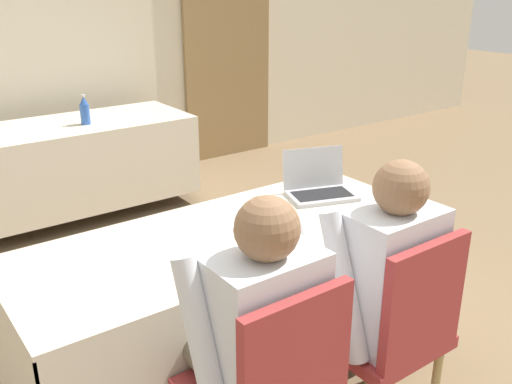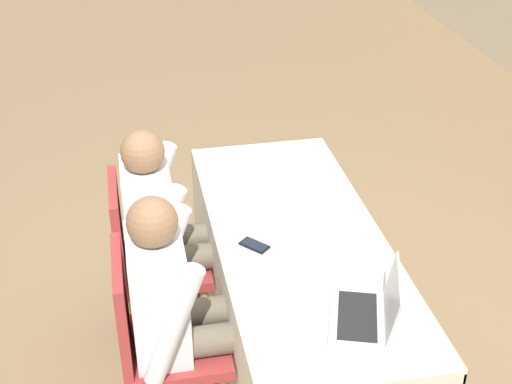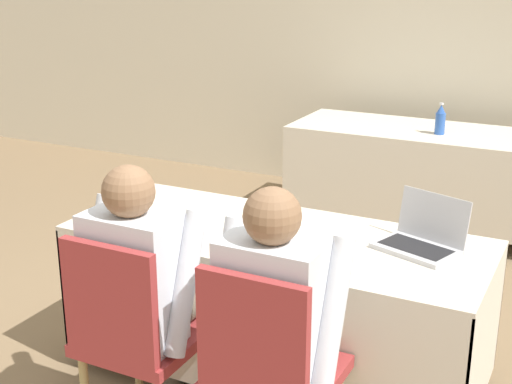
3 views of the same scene
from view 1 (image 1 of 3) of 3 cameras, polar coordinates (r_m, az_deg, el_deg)
ground_plane at (r=2.84m, az=-2.45°, el=-17.61°), size 24.00×24.00×0.00m
wall_back at (r=5.06m, az=-22.80°, el=14.57°), size 12.00×0.06×2.70m
curtain_panel at (r=5.80m, az=-2.88°, el=16.45°), size 0.99×0.04×2.65m
conference_table_near at (r=2.53m, az=-2.64°, el=-7.76°), size 1.87×0.75×0.73m
conference_table_far at (r=4.55m, az=-18.40°, el=4.29°), size 1.87×0.75×0.73m
laptop at (r=2.87m, az=6.33°, el=0.48°), size 0.39×0.34×0.22m
cell_phone at (r=2.32m, az=1.18°, el=-5.53°), size 0.14×0.13×0.01m
paper_beside_laptop at (r=2.63m, az=-3.67°, el=-2.43°), size 0.22×0.30×0.00m
water_bottle at (r=4.44m, az=-16.76°, el=7.76°), size 0.07×0.07×0.22m
chair_near_right at (r=2.29m, az=13.53°, el=-13.12°), size 0.44×0.44×0.91m
person_checkered_shirt at (r=1.93m, az=-0.40°, el=-13.95°), size 0.50×0.52×1.17m
person_white_shirt at (r=2.27m, az=11.89°, el=-8.67°), size 0.50×0.52×1.17m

